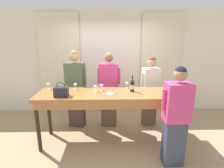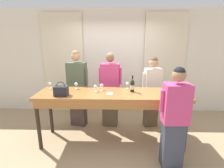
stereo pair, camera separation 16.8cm
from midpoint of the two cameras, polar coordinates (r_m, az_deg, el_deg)
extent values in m
plane|color=tan|center=(3.79, 1.30, -17.97)|extent=(18.00, 18.00, 0.00)
cube|color=silver|center=(4.84, 1.52, 7.15)|extent=(12.00, 0.06, 2.80)
cube|color=beige|center=(4.98, -14.53, 6.25)|extent=(1.09, 0.03, 2.69)
cube|color=beige|center=(4.98, 17.55, 6.02)|extent=(1.09, 0.03, 2.69)
cube|color=#9E6633|center=(3.35, 1.40, -3.37)|extent=(2.85, 0.76, 0.07)
cube|color=#9E6633|center=(3.04, 1.36, -7.21)|extent=(2.74, 0.03, 0.12)
cylinder|color=#2D2319|center=(3.55, -21.61, -12.52)|extent=(0.07, 0.07, 0.98)
cylinder|color=#2D2319|center=(3.54, 24.31, -12.86)|extent=(0.07, 0.07, 0.98)
cylinder|color=#2D2319|center=(4.06, -18.27, -8.63)|extent=(0.07, 0.07, 0.98)
cylinder|color=#2D2319|center=(4.06, 21.06, -8.93)|extent=(0.07, 0.07, 0.98)
cylinder|color=black|center=(3.40, 8.06, -0.84)|extent=(0.08, 0.08, 0.21)
cone|color=black|center=(3.36, 8.14, 1.22)|extent=(0.08, 0.08, 0.04)
cylinder|color=black|center=(3.35, 8.18, 2.17)|extent=(0.03, 0.03, 0.07)
cylinder|color=beige|center=(3.40, 8.06, -1.01)|extent=(0.08, 0.08, 0.08)
cube|color=#232328|center=(3.26, -14.86, -2.21)|extent=(0.24, 0.15, 0.18)
torus|color=#232328|center=(3.23, -14.98, -0.60)|extent=(0.16, 0.01, 0.16)
cylinder|color=white|center=(3.49, 20.83, -3.05)|extent=(0.06, 0.06, 0.00)
cylinder|color=white|center=(3.48, 20.88, -2.49)|extent=(0.01, 0.01, 0.07)
sphere|color=white|center=(3.46, 20.98, -1.51)|extent=(0.07, 0.07, 0.07)
sphere|color=beige|center=(3.46, 20.96, -1.64)|extent=(0.04, 0.04, 0.04)
cylinder|color=white|center=(3.64, 6.31, -1.39)|extent=(0.06, 0.06, 0.00)
cylinder|color=white|center=(3.63, 6.33, -0.86)|extent=(0.01, 0.01, 0.07)
sphere|color=white|center=(3.61, 6.36, 0.10)|extent=(0.07, 0.07, 0.07)
cylinder|color=white|center=(3.80, -18.32, -1.35)|extent=(0.06, 0.06, 0.00)
cylinder|color=white|center=(3.79, -18.36, -0.84)|extent=(0.01, 0.01, 0.07)
sphere|color=white|center=(3.78, -18.44, 0.07)|extent=(0.07, 0.07, 0.07)
cylinder|color=white|center=(3.55, 23.08, -2.94)|extent=(0.06, 0.06, 0.00)
cylinder|color=white|center=(3.54, 23.14, -2.40)|extent=(0.01, 0.01, 0.07)
sphere|color=white|center=(3.53, 23.25, -1.43)|extent=(0.07, 0.07, 0.07)
sphere|color=beige|center=(3.53, 23.23, -1.56)|extent=(0.04, 0.04, 0.04)
cylinder|color=white|center=(3.41, -3.99, -2.44)|extent=(0.06, 0.06, 0.00)
cylinder|color=white|center=(3.40, -4.01, -1.87)|extent=(0.01, 0.01, 0.07)
sphere|color=white|center=(3.39, -4.02, -0.87)|extent=(0.07, 0.07, 0.07)
cylinder|color=white|center=(3.29, 20.64, -4.09)|extent=(0.06, 0.06, 0.00)
cylinder|color=white|center=(3.28, 20.70, -3.50)|extent=(0.01, 0.01, 0.07)
sphere|color=white|center=(3.26, 20.80, -2.47)|extent=(0.07, 0.07, 0.07)
sphere|color=beige|center=(3.26, 20.79, -2.61)|extent=(0.04, 0.04, 0.04)
cylinder|color=white|center=(3.49, -2.00, -2.02)|extent=(0.06, 0.06, 0.00)
cylinder|color=white|center=(3.48, -2.00, -1.46)|extent=(0.01, 0.01, 0.07)
sphere|color=white|center=(3.46, -2.01, -0.47)|extent=(0.07, 0.07, 0.07)
cylinder|color=white|center=(3.64, -10.28, -1.51)|extent=(0.06, 0.06, 0.00)
cylinder|color=white|center=(3.63, -10.31, -0.98)|extent=(0.01, 0.01, 0.07)
sphere|color=white|center=(3.62, -10.36, -0.03)|extent=(0.07, 0.07, 0.07)
cylinder|color=white|center=(3.67, 20.88, -2.17)|extent=(0.06, 0.06, 0.00)
cylinder|color=white|center=(3.66, 20.94, -1.64)|extent=(0.01, 0.01, 0.07)
sphere|color=white|center=(3.64, 21.03, -0.70)|extent=(0.07, 0.07, 0.07)
cube|color=white|center=(3.28, 0.69, -3.14)|extent=(0.13, 0.13, 0.00)
cylinder|color=#193399|center=(3.29, 10.70, -3.35)|extent=(0.05, 0.12, 0.01)
cube|color=#473833|center=(4.27, -9.77, -7.80)|extent=(0.39, 0.27, 0.85)
cube|color=#4C5B47|center=(4.04, -10.24, 2.19)|extent=(0.46, 0.32, 0.67)
sphere|color=tan|center=(3.96, -10.57, 8.92)|extent=(0.21, 0.21, 0.21)
sphere|color=#93754C|center=(3.96, -10.59, 9.45)|extent=(0.18, 0.18, 0.18)
cylinder|color=#4C5B47|center=(3.94, -7.22, 2.74)|extent=(0.08, 0.08, 0.37)
cylinder|color=#4C5B47|center=(4.13, -13.20, 3.03)|extent=(0.08, 0.08, 0.37)
cube|color=brown|center=(4.19, 0.59, -8.10)|extent=(0.38, 0.26, 0.84)
cube|color=#C63D7A|center=(3.96, 0.62, 1.92)|extent=(0.44, 0.30, 0.66)
sphere|color=brown|center=(3.88, 0.64, 8.53)|extent=(0.19, 0.19, 0.19)
sphere|color=#93754C|center=(3.87, 0.64, 9.01)|extent=(0.16, 0.16, 0.16)
cylinder|color=#C63D7A|center=(3.92, 3.92, 2.50)|extent=(0.08, 0.08, 0.36)
cylinder|color=#C63D7A|center=(3.99, -2.62, 2.73)|extent=(0.08, 0.08, 0.36)
cube|color=brown|center=(4.30, 13.62, -8.38)|extent=(0.34, 0.23, 0.78)
cube|color=silver|center=(4.08, 14.22, 0.65)|extent=(0.40, 0.27, 0.62)
sphere|color=tan|center=(3.99, 14.63, 6.81)|extent=(0.21, 0.21, 0.21)
sphere|color=brown|center=(3.99, 14.66, 7.32)|extent=(0.18, 0.18, 0.18)
cylinder|color=silver|center=(4.15, 16.85, 1.37)|extent=(0.08, 0.08, 0.34)
cylinder|color=silver|center=(3.99, 11.57, 1.18)|extent=(0.08, 0.08, 0.34)
cube|color=#383D51|center=(3.17, 20.53, -17.92)|extent=(0.33, 0.24, 0.78)
cube|color=#C63D7A|center=(2.86, 21.82, -5.99)|extent=(0.39, 0.28, 0.62)
sphere|color=#9E7051|center=(2.74, 22.72, 2.69)|extent=(0.20, 0.20, 0.20)
sphere|color=black|center=(2.74, 22.80, 3.41)|extent=(0.18, 0.18, 0.18)
cylinder|color=#C63D7A|center=(2.78, 17.80, -5.26)|extent=(0.07, 0.07, 0.34)
cylinder|color=#C63D7A|center=(2.93, 25.81, -4.96)|extent=(0.07, 0.07, 0.34)
camera|label=1|loc=(0.08, -88.57, 0.39)|focal=28.00mm
camera|label=2|loc=(0.08, 91.43, -0.39)|focal=28.00mm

